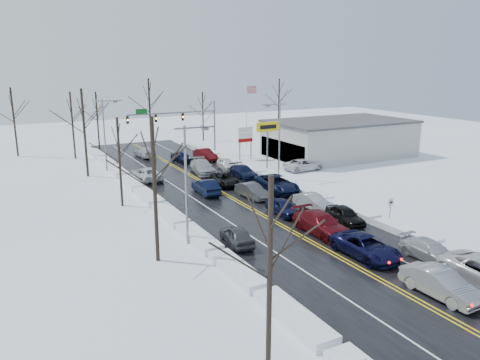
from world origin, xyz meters
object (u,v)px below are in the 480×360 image
traffic_signal_mast (183,120)px  flagpole (247,111)px  oncoming_car_0 (206,194)px  dealership_building (339,138)px  tires_plus_sign (268,130)px

traffic_signal_mast → flagpole: 11.90m
traffic_signal_mast → flagpole: (11.72, 2.01, 0.45)m
traffic_signal_mast → oncoming_car_0: size_ratio=2.80×
traffic_signal_mast → oncoming_car_0: traffic_signal_mast is taller
dealership_building → traffic_signal_mast: bearing=154.1°
dealership_building → oncoming_car_0: dealership_building is taller
flagpole → tires_plus_sign: bearing=-108.4°
flagpole → oncoming_car_0: flagpole is taller
flagpole → dealership_building: size_ratio=0.49×
traffic_signal_mast → flagpole: size_ratio=1.33×
flagpole → oncoming_car_0: 28.24m
dealership_building → oncoming_car_0: size_ratio=4.29×
tires_plus_sign → flagpole: (4.67, 14.01, 0.93)m
dealership_building → oncoming_car_0: (-25.65, -9.88, -2.66)m
traffic_signal_mast → flagpole: bearing=9.7°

